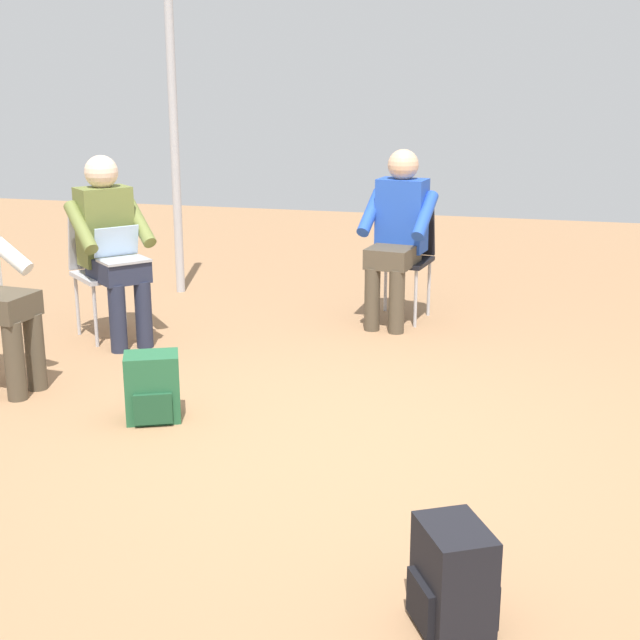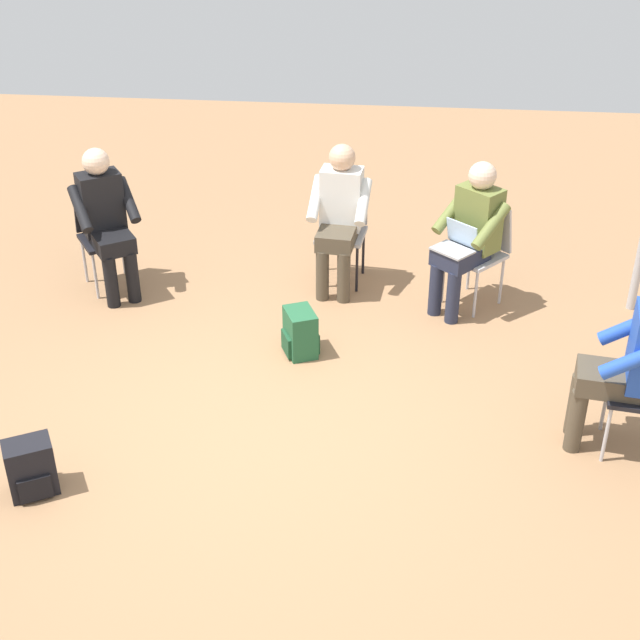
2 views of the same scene
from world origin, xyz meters
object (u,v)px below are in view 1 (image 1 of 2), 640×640
at_px(chair_north, 404,251).
at_px(backpack_by_empty_chair, 153,391).
at_px(chair_northwest, 103,264).
at_px(person_with_laptop, 111,240).
at_px(person_in_blue, 398,228).
at_px(backpack_near_laptop_user, 453,583).

distance_m(chair_north, backpack_by_empty_chair, 2.54).
distance_m(chair_northwest, person_with_laptop, 0.26).
bearing_deg(chair_northwest, backpack_by_empty_chair, 76.56).
relative_size(person_in_blue, backpack_by_empty_chair, 3.44).
distance_m(chair_north, person_in_blue, 0.26).
relative_size(person_with_laptop, person_in_blue, 1.00).
relative_size(chair_northwest, person_with_laptop, 0.69).
relative_size(chair_north, chair_northwest, 1.00).
height_order(backpack_near_laptop_user, backpack_by_empty_chair, same).
bearing_deg(backpack_by_empty_chair, person_in_blue, 66.95).
bearing_deg(person_with_laptop, backpack_near_laptop_user, 84.87).
xyz_separation_m(chair_northwest, backpack_by_empty_chair, (0.97, -1.37, -0.34)).
relative_size(person_with_laptop, backpack_near_laptop_user, 3.44).
distance_m(chair_northwest, person_in_blue, 2.06).
distance_m(person_in_blue, backpack_near_laptop_user, 3.72).
xyz_separation_m(person_in_blue, backpack_near_laptop_user, (0.80, -3.59, -0.54)).
bearing_deg(backpack_by_empty_chair, chair_north, 67.90).
height_order(person_with_laptop, person_in_blue, same).
relative_size(person_with_laptop, backpack_by_empty_chair, 3.44).
xyz_separation_m(chair_north, chair_northwest, (-1.92, -0.96, 0.00)).
bearing_deg(backpack_near_laptop_user, person_in_blue, 102.51).
bearing_deg(chair_northwest, backpack_near_laptop_user, 85.10).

